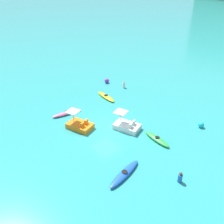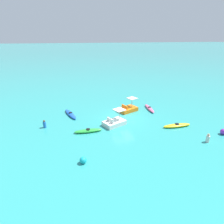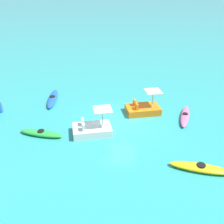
% 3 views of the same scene
% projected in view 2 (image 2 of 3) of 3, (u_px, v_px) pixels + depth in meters
% --- Properties ---
extents(ground_plane, '(600.00, 600.00, 0.00)m').
position_uv_depth(ground_plane, '(123.00, 118.00, 22.22)').
color(ground_plane, teal).
extents(kayak_green, '(2.88, 0.79, 0.37)m').
position_uv_depth(kayak_green, '(88.00, 131.00, 18.92)').
color(kayak_green, green).
rests_on(kayak_green, ground_plane).
extents(kayak_pink, '(0.97, 3.22, 0.37)m').
position_uv_depth(kayak_pink, '(149.00, 108.00, 24.86)').
color(kayak_pink, pink).
rests_on(kayak_pink, ground_plane).
extents(kayak_yellow, '(3.20, 0.89, 0.37)m').
position_uv_depth(kayak_yellow, '(177.00, 125.00, 20.05)').
color(kayak_yellow, yellow).
rests_on(kayak_yellow, ground_plane).
extents(kayak_blue, '(1.52, 3.57, 0.37)m').
position_uv_depth(kayak_blue, '(71.00, 114.00, 23.04)').
color(kayak_blue, blue).
rests_on(kayak_blue, ground_plane).
extents(pedal_boat_white, '(2.78, 2.27, 1.68)m').
position_uv_depth(pedal_boat_white, '(114.00, 122.00, 20.42)').
color(pedal_boat_white, white).
rests_on(pedal_boat_white, ground_plane).
extents(pedal_boat_orange, '(2.78, 2.25, 1.68)m').
position_uv_depth(pedal_boat_orange, '(128.00, 109.00, 24.24)').
color(pedal_boat_orange, orange).
rests_on(pedal_boat_orange, ground_plane).
extents(buoy_cyan, '(0.55, 0.55, 0.55)m').
position_uv_depth(buoy_cyan, '(83.00, 160.00, 14.22)').
color(buoy_cyan, '#19B7C6').
rests_on(buoy_cyan, ground_plane).
extents(buoy_purple, '(0.59, 0.59, 0.59)m').
position_uv_depth(buoy_purple, '(223.00, 132.00, 18.45)').
color(buoy_purple, purple).
rests_on(buoy_purple, ground_plane).
extents(person_near_shore, '(0.38, 0.38, 0.88)m').
position_uv_depth(person_near_shore, '(45.00, 124.00, 19.81)').
color(person_near_shore, blue).
rests_on(person_near_shore, ground_plane).
extents(person_by_kayaks, '(0.32, 0.32, 0.88)m').
position_uv_depth(person_by_kayaks, '(208.00, 138.00, 17.05)').
color(person_by_kayaks, silver).
rests_on(person_by_kayaks, ground_plane).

